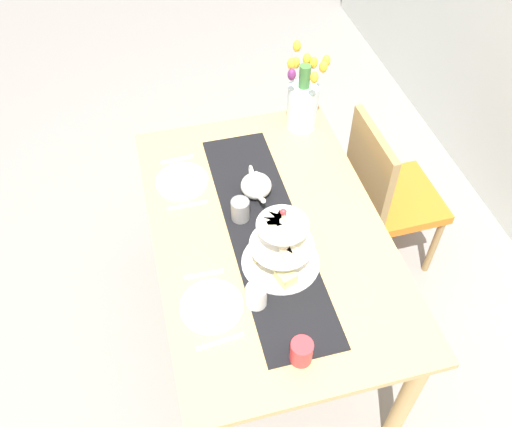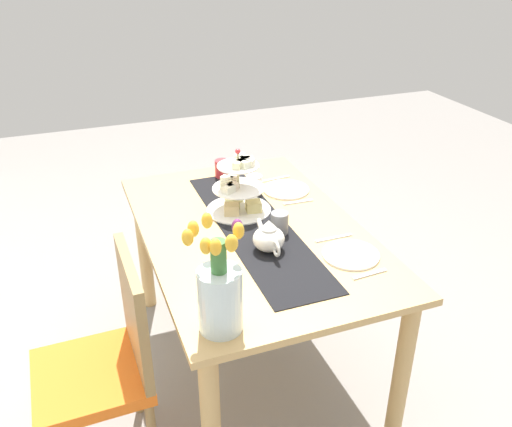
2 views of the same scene
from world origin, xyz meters
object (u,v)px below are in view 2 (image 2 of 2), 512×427
(dinner_plate_left, at_px, (351,255))
(fork_left, at_px, (370,274))
(tulip_vase, at_px, (220,291))
(mug_white_text, at_px, (255,185))
(teapot, at_px, (269,238))
(tiered_cake_stand, at_px, (238,190))
(fork_right, at_px, (298,202))
(chair_left, at_px, (108,358))
(knife_right, at_px, (275,179))
(mug_grey, at_px, (280,223))
(dinner_plate_right, at_px, (286,190))
(mug_orange, at_px, (222,169))
(knife_left, at_px, (334,238))
(dining_table, at_px, (252,251))

(dinner_plate_left, xyz_separation_m, fork_left, (-0.14, 0.00, -0.00))
(tulip_vase, relative_size, mug_white_text, 4.24)
(teapot, height_order, fork_left, teapot)
(dinner_plate_left, bearing_deg, tiered_cake_stand, 28.89)
(dinner_plate_left, height_order, fork_right, dinner_plate_left)
(chair_left, relative_size, tiered_cake_stand, 2.99)
(knife_right, bearing_deg, chair_left, 127.14)
(fork_left, bearing_deg, chair_left, 78.59)
(mug_grey, bearing_deg, tiered_cake_stand, 19.70)
(teapot, distance_m, fork_left, 0.42)
(chair_left, xyz_separation_m, knife_right, (0.75, -0.98, 0.27))
(fork_left, relative_size, dinner_plate_right, 0.65)
(dinner_plate_right, distance_m, mug_orange, 0.37)
(teapot, relative_size, tulip_vase, 0.59)
(knife_right, bearing_deg, fork_left, 180.00)
(mug_orange, bearing_deg, tiered_cake_stand, 173.56)
(teapot, bearing_deg, mug_grey, -39.82)
(tulip_vase, height_order, dinner_plate_left, tulip_vase)
(tulip_vase, bearing_deg, mug_orange, -17.68)
(dinner_plate_left, bearing_deg, mug_orange, 15.10)
(knife_left, height_order, knife_right, same)
(knife_left, distance_m, dinner_plate_right, 0.51)
(tulip_vase, height_order, mug_white_text, tulip_vase)
(chair_left, xyz_separation_m, fork_right, (0.46, -0.98, 0.27))
(dinner_plate_right, bearing_deg, knife_right, 0.00)
(fork_left, distance_m, dinner_plate_right, 0.80)
(tiered_cake_stand, distance_m, mug_orange, 0.40)
(knife_left, relative_size, mug_orange, 1.79)
(dinner_plate_left, distance_m, dinner_plate_right, 0.65)
(tiered_cake_stand, height_order, fork_left, tiered_cake_stand)
(fork_right, relative_size, mug_white_text, 1.58)
(fork_right, bearing_deg, teapot, 140.41)
(fork_left, distance_m, knife_right, 0.94)
(tulip_vase, distance_m, knife_right, 1.22)
(fork_right, bearing_deg, dinner_plate_left, 180.00)
(chair_left, bearing_deg, dining_table, -66.47)
(chair_left, relative_size, dinner_plate_left, 3.96)
(dining_table, distance_m, mug_white_text, 0.39)
(dinner_plate_left, xyz_separation_m, knife_right, (0.80, 0.00, -0.00))
(fork_left, bearing_deg, dining_table, 30.54)
(fork_left, relative_size, fork_right, 1.00)
(mug_white_text, height_order, mug_orange, same)
(dinner_plate_right, bearing_deg, mug_grey, 152.76)
(chair_left, height_order, fork_right, chair_left)
(tulip_vase, bearing_deg, chair_left, 51.11)
(chair_left, xyz_separation_m, fork_left, (-0.20, -0.98, 0.27))
(knife_left, bearing_deg, fork_right, 0.00)
(fork_right, relative_size, mug_orange, 1.58)
(tiered_cake_stand, height_order, dinner_plate_right, tiered_cake_stand)
(fork_right, bearing_deg, tiered_cake_stand, 85.48)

